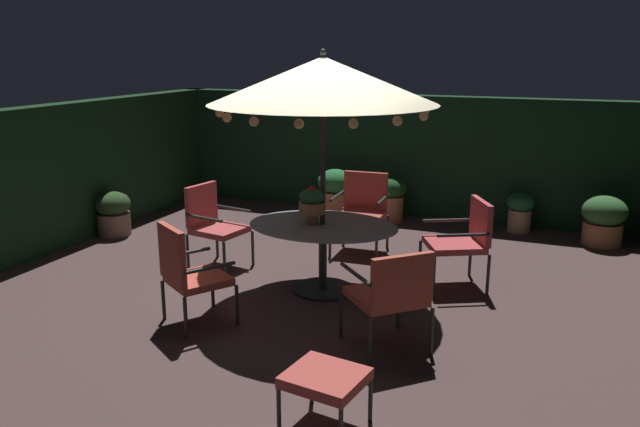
{
  "coord_description": "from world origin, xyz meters",
  "views": [
    {
      "loc": [
        2.65,
        -5.99,
        2.61
      ],
      "look_at": [
        0.18,
        0.04,
        0.9
      ],
      "focal_mm": 35.73,
      "sensor_mm": 36.0,
      "label": 1
    }
  ],
  "objects_px": {
    "patio_chair_northeast": "(188,270)",
    "potted_plant_front_corner": "(391,197)",
    "patio_chair_east": "(391,291)",
    "potted_plant_right_far": "(520,210)",
    "patio_chair_south": "(362,206)",
    "potted_plant_right_near": "(604,219)",
    "patio_chair_southeast": "(464,237)",
    "ottoman_footrest": "(325,380)",
    "patio_dining_table": "(323,238)",
    "patio_umbrella": "(323,81)",
    "centerpiece_planter": "(312,202)",
    "potted_plant_back_left": "(336,192)",
    "patio_chair_north": "(213,221)",
    "potted_plant_left_far": "(113,213)"
  },
  "relations": [
    {
      "from": "patio_chair_northeast",
      "to": "potted_plant_front_corner",
      "type": "distance_m",
      "value": 4.47
    },
    {
      "from": "patio_chair_east",
      "to": "potted_plant_right_far",
      "type": "relative_size",
      "value": 1.65
    },
    {
      "from": "patio_chair_south",
      "to": "potted_plant_right_far",
      "type": "relative_size",
      "value": 1.76
    },
    {
      "from": "potted_plant_right_near",
      "to": "potted_plant_right_far",
      "type": "xyz_separation_m",
      "value": [
        -1.1,
        0.23,
        -0.05
      ]
    },
    {
      "from": "potted_plant_right_near",
      "to": "patio_chair_southeast",
      "type": "bearing_deg",
      "value": -123.39
    },
    {
      "from": "patio_chair_southeast",
      "to": "ottoman_footrest",
      "type": "height_order",
      "value": "patio_chair_southeast"
    },
    {
      "from": "patio_dining_table",
      "to": "patio_umbrella",
      "type": "height_order",
      "value": "patio_umbrella"
    },
    {
      "from": "centerpiece_planter",
      "to": "patio_chair_east",
      "type": "distance_m",
      "value": 1.68
    },
    {
      "from": "patio_umbrella",
      "to": "patio_chair_east",
      "type": "height_order",
      "value": "patio_umbrella"
    },
    {
      "from": "patio_chair_southeast",
      "to": "potted_plant_right_far",
      "type": "relative_size",
      "value": 1.71
    },
    {
      "from": "patio_chair_east",
      "to": "patio_chair_southeast",
      "type": "xyz_separation_m",
      "value": [
        0.3,
        1.85,
        0.01
      ]
    },
    {
      "from": "patio_chair_east",
      "to": "patio_chair_south",
      "type": "distance_m",
      "value": 2.93
    },
    {
      "from": "patio_chair_south",
      "to": "potted_plant_front_corner",
      "type": "xyz_separation_m",
      "value": [
        -0.04,
        1.51,
        -0.2
      ]
    },
    {
      "from": "potted_plant_back_left",
      "to": "potted_plant_right_near",
      "type": "distance_m",
      "value": 3.86
    },
    {
      "from": "patio_chair_southeast",
      "to": "potted_plant_front_corner",
      "type": "xyz_separation_m",
      "value": [
        -1.5,
        2.35,
        -0.19
      ]
    },
    {
      "from": "patio_dining_table",
      "to": "ottoman_footrest",
      "type": "relative_size",
      "value": 2.81
    },
    {
      "from": "patio_dining_table",
      "to": "potted_plant_back_left",
      "type": "relative_size",
      "value": 2.15
    },
    {
      "from": "patio_dining_table",
      "to": "potted_plant_back_left",
      "type": "height_order",
      "value": "potted_plant_back_left"
    },
    {
      "from": "patio_chair_southeast",
      "to": "ottoman_footrest",
      "type": "relative_size",
      "value": 1.68
    },
    {
      "from": "potted_plant_right_far",
      "to": "patio_umbrella",
      "type": "bearing_deg",
      "value": -118.89
    },
    {
      "from": "patio_umbrella",
      "to": "patio_chair_east",
      "type": "xyz_separation_m",
      "value": [
        1.09,
        -1.12,
        -1.71
      ]
    },
    {
      "from": "potted_plant_back_left",
      "to": "centerpiece_planter",
      "type": "bearing_deg",
      "value": -73.8
    },
    {
      "from": "patio_dining_table",
      "to": "patio_chair_north",
      "type": "distance_m",
      "value": 1.57
    },
    {
      "from": "patio_chair_northeast",
      "to": "potted_plant_back_left",
      "type": "bearing_deg",
      "value": 91.79
    },
    {
      "from": "patio_chair_northeast",
      "to": "ottoman_footrest",
      "type": "relative_size",
      "value": 1.72
    },
    {
      "from": "patio_chair_east",
      "to": "potted_plant_front_corner",
      "type": "height_order",
      "value": "patio_chair_east"
    },
    {
      "from": "patio_umbrella",
      "to": "potted_plant_left_far",
      "type": "xyz_separation_m",
      "value": [
        -3.56,
        0.87,
        -1.95
      ]
    },
    {
      "from": "patio_chair_south",
      "to": "potted_plant_right_near",
      "type": "xyz_separation_m",
      "value": [
        2.96,
        1.42,
        -0.22
      ]
    },
    {
      "from": "patio_chair_southeast",
      "to": "potted_plant_front_corner",
      "type": "relative_size",
      "value": 1.42
    },
    {
      "from": "patio_umbrella",
      "to": "potted_plant_front_corner",
      "type": "distance_m",
      "value": 3.62
    },
    {
      "from": "patio_chair_northeast",
      "to": "patio_chair_east",
      "type": "bearing_deg",
      "value": 5.94
    },
    {
      "from": "patio_chair_north",
      "to": "patio_chair_southeast",
      "type": "distance_m",
      "value": 2.97
    },
    {
      "from": "centerpiece_planter",
      "to": "patio_chair_southeast",
      "type": "xyz_separation_m",
      "value": [
        1.5,
        0.76,
        -0.42
      ]
    },
    {
      "from": "potted_plant_front_corner",
      "to": "potted_plant_right_far",
      "type": "height_order",
      "value": "potted_plant_front_corner"
    },
    {
      "from": "patio_chair_northeast",
      "to": "potted_plant_left_far",
      "type": "distance_m",
      "value": 3.5
    },
    {
      "from": "patio_dining_table",
      "to": "patio_chair_south",
      "type": "xyz_separation_m",
      "value": [
        -0.08,
        1.57,
        -0.02
      ]
    },
    {
      "from": "patio_chair_north",
      "to": "ottoman_footrest",
      "type": "xyz_separation_m",
      "value": [
        2.54,
        -2.67,
        -0.21
      ]
    },
    {
      "from": "patio_chair_east",
      "to": "potted_plant_front_corner",
      "type": "bearing_deg",
      "value": 106.04
    },
    {
      "from": "ottoman_footrest",
      "to": "patio_umbrella",
      "type": "bearing_deg",
      "value": 112.39
    },
    {
      "from": "patio_dining_table",
      "to": "patio_chair_southeast",
      "type": "distance_m",
      "value": 1.57
    },
    {
      "from": "patio_chair_northeast",
      "to": "potted_plant_front_corner",
      "type": "relative_size",
      "value": 1.46
    },
    {
      "from": "patio_dining_table",
      "to": "potted_plant_right_far",
      "type": "relative_size",
      "value": 2.87
    },
    {
      "from": "patio_umbrella",
      "to": "patio_chair_south",
      "type": "bearing_deg",
      "value": 92.93
    },
    {
      "from": "centerpiece_planter",
      "to": "potted_plant_front_corner",
      "type": "distance_m",
      "value": 3.17
    },
    {
      "from": "patio_chair_north",
      "to": "patio_chair_northeast",
      "type": "relative_size",
      "value": 0.99
    },
    {
      "from": "ottoman_footrest",
      "to": "potted_plant_back_left",
      "type": "relative_size",
      "value": 0.76
    },
    {
      "from": "potted_plant_back_left",
      "to": "potted_plant_left_far",
      "type": "xyz_separation_m",
      "value": [
        -2.58,
        -2.09,
        -0.09
      ]
    },
    {
      "from": "patio_chair_east",
      "to": "potted_plant_back_left",
      "type": "height_order",
      "value": "patio_chair_east"
    },
    {
      "from": "patio_chair_north",
      "to": "potted_plant_left_far",
      "type": "bearing_deg",
      "value": 163.34
    },
    {
      "from": "potted_plant_back_left",
      "to": "potted_plant_left_far",
      "type": "distance_m",
      "value": 3.33
    }
  ]
}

